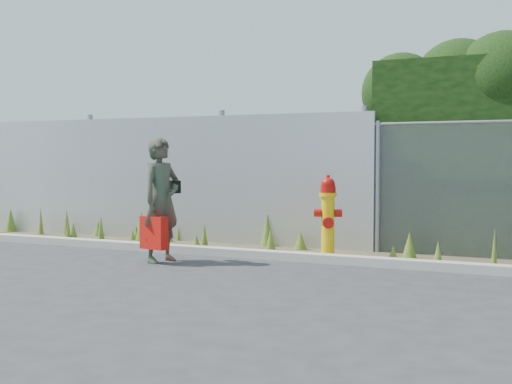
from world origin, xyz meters
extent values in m
plane|color=#323234|center=(0.00, 0.00, 0.00)|extent=(80.00, 80.00, 0.00)
cube|color=#ABA49A|center=(0.00, 1.80, 0.06)|extent=(16.00, 0.22, 0.12)
cube|color=#4B402A|center=(0.00, 2.40, 0.01)|extent=(16.00, 1.20, 0.01)
cone|color=#47661E|center=(-1.69, 2.17, 0.12)|extent=(0.19, 0.19, 0.23)
cone|color=#47661E|center=(-3.27, 2.69, 0.10)|extent=(0.12, 0.12, 0.19)
cone|color=#47661E|center=(-0.54, 2.51, 0.19)|extent=(0.16, 0.16, 0.37)
cone|color=#47661E|center=(2.80, 2.36, 0.26)|extent=(0.08, 0.08, 0.52)
cone|color=#47661E|center=(-4.22, 2.96, 0.14)|extent=(0.21, 0.21, 0.28)
cone|color=#47661E|center=(-0.21, 2.88, 0.10)|extent=(0.08, 0.08, 0.20)
cone|color=#47661E|center=(1.64, 2.50, 0.20)|extent=(0.22, 0.22, 0.40)
cone|color=#47661E|center=(-4.32, 2.23, 0.16)|extent=(0.12, 0.12, 0.32)
cone|color=#47661E|center=(-6.26, 2.84, 0.24)|extent=(0.23, 0.23, 0.47)
cone|color=#47661E|center=(-4.29, 2.34, 0.16)|extent=(0.17, 0.17, 0.32)
cone|color=#47661E|center=(-0.78, 2.96, 0.27)|extent=(0.23, 0.23, 0.55)
cone|color=#47661E|center=(-1.66, 2.40, 0.20)|extent=(0.14, 0.14, 0.40)
cone|color=#47661E|center=(-6.72, 3.01, 0.27)|extent=(0.13, 0.13, 0.54)
cone|color=#47661E|center=(-2.48, 2.96, 0.13)|extent=(0.08, 0.08, 0.27)
cone|color=#47661E|center=(-5.39, 2.72, 0.26)|extent=(0.10, 0.10, 0.52)
cone|color=#47661E|center=(2.10, 2.01, 0.18)|extent=(0.14, 0.14, 0.36)
cone|color=#47661E|center=(-2.57, 2.79, 0.10)|extent=(0.14, 0.14, 0.20)
cone|color=#47661E|center=(-4.78, 2.75, 0.25)|extent=(0.14, 0.14, 0.50)
cone|color=#47661E|center=(1.41, 2.46, 0.10)|extent=(0.14, 0.14, 0.19)
cone|color=#47661E|center=(-3.37, 2.95, 0.11)|extent=(0.15, 0.15, 0.22)
cone|color=#47661E|center=(-3.00, 2.58, 0.27)|extent=(0.23, 0.23, 0.54)
cone|color=#47661E|center=(-4.28, 3.02, 0.26)|extent=(0.14, 0.14, 0.51)
cone|color=#47661E|center=(-0.13, 2.77, 0.15)|extent=(0.22, 0.22, 0.30)
cone|color=#47661E|center=(-3.64, 2.28, 0.24)|extent=(0.14, 0.14, 0.47)
cube|color=silver|center=(-3.25, 3.00, 1.10)|extent=(8.50, 0.08, 2.20)
cylinder|color=gray|center=(-4.50, 3.12, 1.15)|extent=(0.10, 0.10, 2.30)
cylinder|color=gray|center=(-1.70, 3.12, 1.15)|extent=(0.10, 0.10, 2.30)
cylinder|color=gray|center=(0.80, 3.12, 1.15)|extent=(0.10, 0.10, 2.30)
cylinder|color=gray|center=(1.05, 3.00, 1.02)|extent=(0.07, 0.07, 2.05)
sphere|color=black|center=(1.19, 4.09, 2.57)|extent=(1.33, 1.33, 1.33)
sphere|color=black|center=(2.12, 4.10, 2.65)|extent=(1.51, 1.51, 1.51)
sphere|color=black|center=(2.80, 3.85, 2.69)|extent=(1.49, 1.49, 1.49)
cylinder|color=yellow|center=(0.50, 2.21, 0.03)|extent=(0.30, 0.30, 0.06)
cylinder|color=yellow|center=(0.50, 2.21, 0.46)|extent=(0.19, 0.19, 0.92)
cylinder|color=yellow|center=(0.50, 2.21, 0.94)|extent=(0.26, 0.26, 0.05)
cylinder|color=#B20F0A|center=(0.50, 2.21, 1.02)|extent=(0.23, 0.23, 0.11)
sphere|color=#B20F0A|center=(0.50, 2.21, 1.09)|extent=(0.21, 0.21, 0.21)
cylinder|color=#B20F0A|center=(0.50, 2.21, 1.20)|extent=(0.05, 0.05, 0.05)
cylinder|color=#B20F0A|center=(0.35, 2.21, 0.67)|extent=(0.11, 0.12, 0.12)
cylinder|color=#B20F0A|center=(0.65, 2.21, 0.67)|extent=(0.11, 0.12, 0.12)
cylinder|color=#B20F0A|center=(0.50, 2.06, 0.54)|extent=(0.16, 0.13, 0.16)
imported|color=#106844|center=(-1.56, 0.94, 0.88)|extent=(0.57, 0.73, 1.76)
cube|color=#BA170A|center=(-1.57, 0.76, 0.44)|extent=(0.41, 0.15, 0.46)
cylinder|color=#BA170A|center=(-1.57, 0.76, 0.74)|extent=(0.20, 0.02, 0.02)
cube|color=black|center=(-1.51, 1.18, 1.06)|extent=(0.24, 0.10, 0.18)
camera|label=1|loc=(3.30, -6.81, 1.47)|focal=45.00mm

